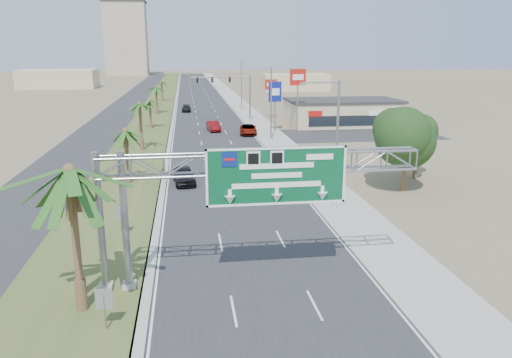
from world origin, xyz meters
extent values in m
cube|color=#28282B|center=(0.00, 110.00, 0.01)|extent=(12.00, 300.00, 0.02)
cube|color=#9E9B93|center=(8.50, 110.00, 0.05)|extent=(4.00, 300.00, 0.10)
cube|color=#415525|center=(-10.00, 110.00, 0.06)|extent=(7.00, 300.00, 0.12)
cube|color=#28282B|center=(-17.00, 110.00, 0.01)|extent=(8.00, 300.00, 0.02)
cylinder|color=gray|center=(-7.20, 10.00, 3.70)|extent=(0.36, 0.36, 7.40)
cylinder|color=gray|center=(-8.40, 10.00, 3.70)|extent=(0.36, 0.36, 7.40)
cube|color=#9E9B93|center=(-7.20, 10.00, 0.20)|extent=(0.70, 0.70, 0.40)
cube|color=#9E9B93|center=(-8.40, 10.00, 0.20)|extent=(0.70, 0.70, 0.40)
cube|color=#084D29|center=(0.50, 9.52, 6.00)|extent=(7.20, 0.12, 3.00)
cube|color=navy|center=(-1.90, 9.44, 6.95)|extent=(0.75, 0.03, 0.75)
cone|color=white|center=(0.50, 9.44, 4.85)|extent=(0.56, 0.56, 0.45)
cylinder|color=brown|center=(-9.20, 8.00, 3.50)|extent=(0.36, 0.36, 7.00)
cylinder|color=brown|center=(-9.20, 8.00, 0.84)|extent=(0.54, 0.54, 1.68)
cylinder|color=brown|center=(-9.50, 32.00, 2.50)|extent=(0.36, 0.36, 5.00)
cylinder|color=brown|center=(-9.50, 32.00, 0.60)|extent=(0.54, 0.54, 1.20)
cylinder|color=brown|center=(-9.50, 48.00, 2.90)|extent=(0.36, 0.36, 5.80)
cylinder|color=brown|center=(-9.50, 48.00, 0.70)|extent=(0.54, 0.54, 1.39)
cylinder|color=brown|center=(-9.50, 66.00, 2.25)|extent=(0.36, 0.36, 4.50)
cylinder|color=brown|center=(-9.50, 66.00, 0.54)|extent=(0.54, 0.54, 1.08)
cylinder|color=brown|center=(-9.50, 85.00, 2.60)|extent=(0.36, 0.36, 5.20)
cylinder|color=brown|center=(-9.50, 85.00, 0.62)|extent=(0.54, 0.54, 1.25)
cylinder|color=brown|center=(-9.50, 110.00, 2.40)|extent=(0.36, 0.36, 4.80)
cylinder|color=brown|center=(-9.50, 110.00, 0.58)|extent=(0.54, 0.54, 1.15)
cylinder|color=gray|center=(7.50, 22.00, 5.00)|extent=(0.20, 0.20, 10.00)
cylinder|color=gray|center=(6.10, 22.00, 9.85)|extent=(2.80, 0.12, 0.12)
cube|color=slate|center=(4.70, 22.00, 9.75)|extent=(0.50, 0.22, 0.18)
cylinder|color=#9E9B93|center=(7.50, 22.00, 0.25)|extent=(0.44, 0.44, 0.50)
cylinder|color=gray|center=(7.50, 52.00, 5.00)|extent=(0.20, 0.20, 10.00)
cylinder|color=gray|center=(6.10, 52.00, 9.85)|extent=(2.80, 0.12, 0.12)
cube|color=slate|center=(4.70, 52.00, 9.75)|extent=(0.50, 0.22, 0.18)
cylinder|color=#9E9B93|center=(7.50, 52.00, 0.25)|extent=(0.44, 0.44, 0.50)
cylinder|color=gray|center=(7.50, 88.00, 5.00)|extent=(0.20, 0.20, 10.00)
cylinder|color=gray|center=(6.10, 88.00, 9.85)|extent=(2.80, 0.12, 0.12)
cube|color=slate|center=(4.70, 88.00, 9.75)|extent=(0.50, 0.22, 0.18)
cylinder|color=#9E9B93|center=(7.50, 88.00, 0.25)|extent=(0.44, 0.44, 0.50)
cylinder|color=gray|center=(7.20, 72.00, 4.00)|extent=(0.28, 0.28, 8.00)
cylinder|color=gray|center=(2.20, 72.00, 7.70)|extent=(10.00, 0.18, 0.18)
cube|color=black|center=(3.70, 71.80, 7.30)|extent=(0.32, 0.18, 0.95)
cube|color=black|center=(0.70, 71.80, 7.30)|extent=(0.32, 0.18, 0.95)
cube|color=black|center=(-1.80, 71.80, 7.30)|extent=(0.32, 0.18, 0.95)
sphere|color=red|center=(3.70, 71.68, 7.60)|extent=(0.22, 0.22, 0.22)
imported|color=black|center=(7.20, 72.00, 7.00)|extent=(0.16, 0.16, 0.60)
cylinder|color=#9E9B93|center=(7.20, 72.00, 0.30)|extent=(0.56, 0.56, 0.60)
cube|color=#C6B585|center=(22.00, 66.00, 2.00)|extent=(18.00, 10.00, 4.00)
cylinder|color=brown|center=(15.00, 26.00, 1.95)|extent=(0.44, 0.44, 3.90)
sphere|color=black|center=(15.00, 26.00, 4.55)|extent=(4.50, 4.50, 4.50)
cylinder|color=brown|center=(18.00, 30.00, 1.65)|extent=(0.44, 0.44, 3.30)
sphere|color=black|center=(18.00, 30.00, 3.85)|extent=(3.50, 3.50, 3.50)
cylinder|color=gray|center=(-7.80, 6.00, 0.90)|extent=(0.08, 0.08, 1.80)
cube|color=slate|center=(-7.80, 6.00, 1.60)|extent=(0.75, 0.06, 0.95)
cylinder|color=gray|center=(-8.50, 18.00, 0.90)|extent=(0.08, 0.08, 1.80)
cube|color=slate|center=(-8.50, 18.00, 1.60)|extent=(0.75, 0.06, 0.95)
cube|color=tan|center=(-32.00, 250.00, 17.50)|extent=(20.00, 16.00, 35.00)
cube|color=#C6B585|center=(-45.00, 160.00, 3.00)|extent=(24.00, 14.00, 6.00)
cube|color=#C6B585|center=(30.00, 140.00, 2.50)|extent=(20.00, 12.00, 5.00)
imported|color=black|center=(-4.32, 31.24, 0.80)|extent=(2.34, 4.85, 1.60)
imported|color=#67090E|center=(0.21, 62.38, 0.76)|extent=(2.17, 4.79, 1.53)
imported|color=gray|center=(5.16, 58.33, 0.73)|extent=(2.89, 5.46, 1.46)
imported|color=black|center=(-3.79, 88.28, 0.65)|extent=(1.91, 4.53, 1.31)
cylinder|color=gray|center=(12.80, 59.47, 4.84)|extent=(0.20, 0.20, 9.68)
cube|color=#B7190E|center=(12.80, 59.47, 8.28)|extent=(2.42, 0.50, 2.40)
cube|color=white|center=(12.80, 59.29, 8.28)|extent=(1.68, 0.18, 0.84)
cylinder|color=gray|center=(9.51, 60.32, 3.90)|extent=(0.20, 0.20, 7.80)
cube|color=navy|center=(9.51, 60.32, 6.10)|extent=(2.01, 0.76, 3.00)
cube|color=white|center=(9.51, 60.14, 6.10)|extent=(1.37, 0.37, 1.05)
cylinder|color=gray|center=(11.35, 74.53, 3.67)|extent=(0.20, 0.20, 7.34)
cube|color=red|center=(11.35, 74.53, 6.24)|extent=(2.22, 0.71, 1.80)
cube|color=white|center=(11.35, 74.35, 6.24)|extent=(1.52, 0.33, 0.63)
camera|label=1|loc=(-3.96, -14.59, 12.19)|focal=35.00mm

